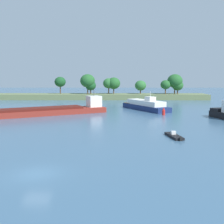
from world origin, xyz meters
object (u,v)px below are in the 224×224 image
at_px(cargo_barge, 47,111).
at_px(fishing_skiff, 174,136).
at_px(white_riverboat, 145,105).
at_px(channel_buoy_red, 164,112).

bearing_deg(cargo_barge, fishing_skiff, -44.53).
bearing_deg(fishing_skiff, cargo_barge, 135.47).
relative_size(white_riverboat, channel_buoy_red, 8.73).
bearing_deg(white_riverboat, channel_buoy_red, -73.29).
xyz_separation_m(white_riverboat, channel_buoy_red, (3.07, -10.24, -0.43)).
distance_m(fishing_skiff, white_riverboat, 33.90).
bearing_deg(channel_buoy_red, white_riverboat, 106.71).
xyz_separation_m(fishing_skiff, white_riverboat, (-0.37, 33.88, 1.03)).
bearing_deg(fishing_skiff, white_riverboat, 90.63).
bearing_deg(fishing_skiff, channel_buoy_red, 83.48).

